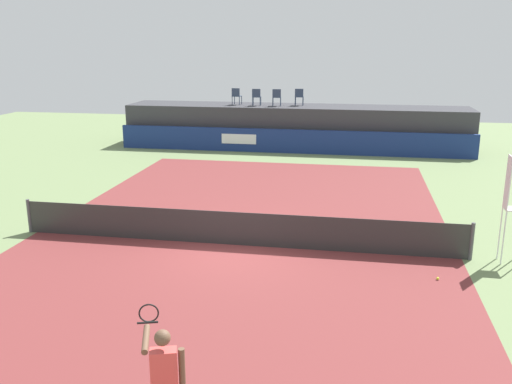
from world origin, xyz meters
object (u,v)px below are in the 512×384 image
Objects in this scene: umpire_chair at (510,202)px; net_post_near at (29,216)px; spectator_chair_right at (299,96)px; tennis_ball at (438,278)px; spectator_chair_left at (257,96)px; tennis_player at (164,383)px; spectator_chair_far_left at (236,96)px; spectator_chair_center at (277,97)px; net_post_far at (472,241)px.

umpire_chair reaches higher than net_post_near.
spectator_chair_right is 13.06× the size of tennis_ball.
net_post_near is at bearing -179.99° from umpire_chair.
spectator_chair_left is 23.09m from tennis_player.
spectator_chair_right reaches higher than umpire_chair.
tennis_player reaches higher than tennis_ball.
spectator_chair_far_left is 0.50× the size of tennis_player.
spectator_chair_far_left is 3.35m from spectator_chair_right.
spectator_chair_left is (1.13, -0.24, 0.00)m from spectator_chair_far_left.
umpire_chair is at bearing -56.12° from spectator_chair_far_left.
spectator_chair_far_left and spectator_chair_right have the same top height.
spectator_chair_center is at bearing 70.78° from net_post_near.
spectator_chair_left reaches higher than tennis_ball.
tennis_ball is at bearing -69.32° from spectator_chair_center.
spectator_chair_right is (3.34, 0.23, 0.00)m from spectator_chair_far_left.
tennis_ball is at bearing -140.49° from umpire_chair.
net_post_far is at bearing -179.90° from umpire_chair.
spectator_chair_center reaches higher than net_post_far.
umpire_chair reaches higher than net_post_far.
spectator_chair_right is 0.32× the size of umpire_chair.
spectator_chair_center is at bearing 118.11° from umpire_chair.
tennis_player is (2.80, -22.85, -1.73)m from spectator_chair_left.
umpire_chair is (6.85, -15.41, -1.11)m from spectator_chair_right.
spectator_chair_far_left is 17.99m from net_post_far.
tennis_ball is (6.20, -16.42, -2.66)m from spectator_chair_center.
spectator_chair_right is at bearing 11.80° from spectator_chair_left.
tennis_player is (0.59, -23.31, -1.73)m from spectator_chair_right.
tennis_ball is at bearing -66.11° from spectator_chair_left.
spectator_chair_left is 15.67m from net_post_near.
spectator_chair_left is at bearing 96.97° from tennis_player.
tennis_player is (3.93, -23.09, -1.73)m from spectator_chair_far_left.
tennis_player is (6.93, -7.90, 0.46)m from net_post_near.
tennis_player is at bearing -124.85° from tennis_ball.
net_post_far is (6.06, -15.41, -2.19)m from spectator_chair_right.
spectator_chair_far_left is at bearing 173.95° from spectator_chair_center.
tennis_ball is (5.07, -16.88, -2.66)m from spectator_chair_right.
net_post_far reaches higher than tennis_ball.
net_post_far is (8.26, -14.95, -2.19)m from spectator_chair_left.
spectator_chair_right is 17.83m from tennis_ball.
tennis_player is (1.72, -22.85, -1.73)m from spectator_chair_center.
spectator_chair_center is 17.75m from tennis_ball.
tennis_player is at bearing -83.03° from spectator_chair_left.
net_post_near is at bearing -105.46° from spectator_chair_left.
spectator_chair_left reaches higher than umpire_chair.
spectator_chair_far_left reaches higher than net_post_far.
spectator_chair_far_left is at bearing 121.75° from net_post_far.
spectator_chair_right is at bearing 106.70° from tennis_ball.
spectator_chair_left is 18.16m from tennis_ball.
umpire_chair is (10.19, -15.18, -1.11)m from spectator_chair_far_left.
spectator_chair_right is 16.81m from net_post_near.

